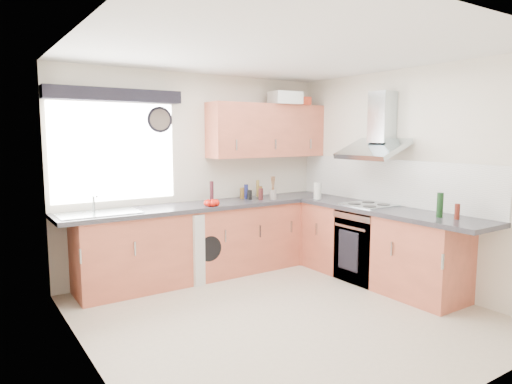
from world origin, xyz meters
TOP-DOWN VIEW (x-y plane):
  - ground_plane at (0.00, 0.00)m, footprint 3.60×3.60m
  - ceiling at (0.00, 0.00)m, footprint 3.60×3.60m
  - wall_back at (0.00, 1.80)m, footprint 3.60×0.02m
  - wall_front at (0.00, -1.80)m, footprint 3.60×0.02m
  - wall_left at (-1.80, 0.00)m, footprint 0.02×3.60m
  - wall_right at (1.80, 0.00)m, footprint 0.02×3.60m
  - window at (-1.05, 1.79)m, footprint 1.40×0.02m
  - window_blind at (-1.05, 1.70)m, footprint 1.50×0.18m
  - splashback at (1.79, 0.30)m, footprint 0.01×3.00m
  - base_cab_back at (-0.10, 1.51)m, footprint 3.00×0.58m
  - base_cab_corner at (1.50, 1.50)m, footprint 0.60×0.60m
  - base_cab_right at (1.51, 0.15)m, footprint 0.58×2.10m
  - worktop_back at (0.00, 1.50)m, footprint 3.60×0.62m
  - worktop_right at (1.50, 0.00)m, footprint 0.62×2.42m
  - sink at (-1.33, 1.50)m, footprint 0.84×0.46m
  - oven at (1.50, 0.30)m, footprint 0.56×0.58m
  - hob_plate at (1.50, 0.30)m, footprint 0.52×0.52m
  - extractor_hood at (1.60, 0.30)m, footprint 0.52×0.78m
  - upper_cabinets at (0.95, 1.62)m, footprint 1.70×0.35m
  - washing_machine at (-0.15, 1.52)m, footprint 0.69×0.67m
  - wall_clock at (-0.50, 1.78)m, footprint 0.31×0.04m
  - casserole at (1.17, 1.52)m, footprint 0.42×0.32m
  - storage_box at (1.43, 1.52)m, footprint 0.26×0.22m
  - utensil_pot at (0.85, 1.35)m, footprint 0.10×0.10m
  - kitchen_roll at (1.35, 1.05)m, footprint 0.12×0.12m
  - tomato_cluster at (-0.08, 1.30)m, footprint 0.17×0.17m
  - jar_0 at (0.68, 1.39)m, footprint 0.06×0.06m
  - jar_1 at (0.11, 1.64)m, footprint 0.05×0.05m
  - jar_2 at (0.79, 1.55)m, footprint 0.05×0.05m
  - jar_3 at (0.85, 1.70)m, footprint 0.04×0.04m
  - jar_4 at (0.59, 1.50)m, footprint 0.06×0.06m
  - jar_5 at (0.57, 1.65)m, footprint 0.06×0.06m
  - jar_6 at (0.60, 1.61)m, footprint 0.05×0.05m
  - bottle_0 at (1.54, -0.81)m, footprint 0.05×0.05m
  - bottle_1 at (1.50, -0.65)m, footprint 0.06×0.06m

SIDE VIEW (x-z plane):
  - ground_plane at x=0.00m, z-range 0.00..0.00m
  - washing_machine at x=-0.15m, z-range 0.00..0.84m
  - oven at x=1.50m, z-range 0.00..0.85m
  - base_cab_back at x=-0.10m, z-range 0.00..0.86m
  - base_cab_corner at x=1.50m, z-range 0.00..0.86m
  - base_cab_right at x=1.51m, z-range 0.00..0.86m
  - worktop_back at x=0.00m, z-range 0.86..0.91m
  - worktop_right at x=1.50m, z-range 0.86..0.91m
  - hob_plate at x=1.50m, z-range 0.91..0.92m
  - tomato_cluster at x=-0.08m, z-range 0.91..0.98m
  - sink at x=-1.33m, z-range 0.90..1.00m
  - jar_4 at x=0.59m, z-range 0.91..1.03m
  - utensil_pot at x=0.85m, z-range 0.91..1.03m
  - jar_5 at x=0.57m, z-range 0.91..1.05m
  - jar_0 at x=0.68m, z-range 0.91..1.06m
  - bottle_0 at x=1.54m, z-range 0.91..1.06m
  - jar_2 at x=0.79m, z-range 0.91..1.07m
  - jar_6 at x=0.60m, z-range 0.91..1.10m
  - kitchen_roll at x=1.35m, z-range 0.91..1.13m
  - jar_3 at x=0.85m, z-range 0.91..1.13m
  - bottle_1 at x=1.50m, z-range 0.91..1.16m
  - jar_1 at x=0.11m, z-range 0.91..1.16m
  - splashback at x=1.79m, z-range 0.91..1.45m
  - wall_back at x=0.00m, z-range 0.00..2.50m
  - wall_front at x=0.00m, z-range 0.00..2.50m
  - wall_left at x=-1.80m, z-range 0.00..2.50m
  - wall_right at x=1.80m, z-range 0.00..2.50m
  - window at x=-1.05m, z-range 1.00..2.10m
  - extractor_hood at x=1.60m, z-range 1.44..2.10m
  - upper_cabinets at x=0.95m, z-range 1.45..2.15m
  - wall_clock at x=-0.50m, z-range 1.77..2.08m
  - window_blind at x=-1.05m, z-range 2.11..2.25m
  - storage_box at x=1.43m, z-range 2.15..2.26m
  - casserole at x=1.17m, z-range 2.15..2.31m
  - ceiling at x=0.00m, z-range 2.49..2.51m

